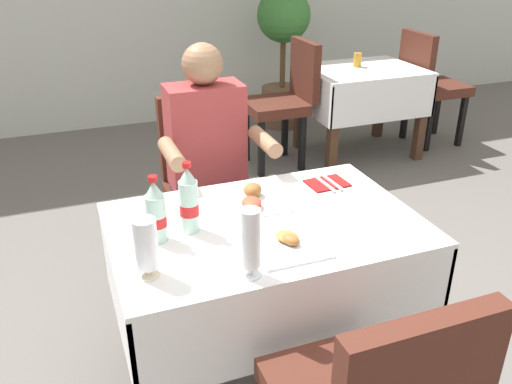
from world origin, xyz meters
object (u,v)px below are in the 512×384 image
object	(u,v)px
beer_glass_middle	(146,246)
background_dining_table	(361,91)
plate_near_camera	(288,243)
background_chair_left	(285,97)
background_chair_right	(429,81)
background_table_tumbler	(357,60)
chair_far_diner_seat	(209,181)
beer_glass_left	(250,243)
cola_bottle_primary	(156,213)
cola_bottle_secondary	(189,202)
potted_plant_corner	(283,47)
main_dining_table	(265,261)
plate_far_diner	(254,199)
seated_diner_far	(210,161)
napkin_cutlery_set	(327,183)

from	to	relation	value
beer_glass_middle	background_dining_table	xyz separation A→B (m)	(2.13, 2.27, -0.30)
plate_near_camera	background_chair_left	bearing A→B (deg)	66.60
plate_near_camera	background_chair_right	bearing A→B (deg)	44.33
background_chair_left	background_table_tumbler	xyz separation A→B (m)	(0.65, 0.06, 0.22)
chair_far_diner_seat	beer_glass_left	bearing A→B (deg)	-99.04
cola_bottle_primary	cola_bottle_secondary	xyz separation A→B (m)	(0.12, 0.03, 0.01)
plate_near_camera	potted_plant_corner	size ratio (longest dim) A/B	0.20
main_dining_table	background_chair_right	world-z (taller)	background_chair_right
cola_bottle_primary	potted_plant_corner	size ratio (longest dim) A/B	0.19
main_dining_table	cola_bottle_primary	size ratio (longest dim) A/B	4.67
plate_far_diner	beer_glass_middle	bearing A→B (deg)	-144.08
beer_glass_middle	background_chair_left	xyz separation A→B (m)	(1.46, 2.27, -0.27)
beer_glass_left	background_chair_left	bearing A→B (deg)	64.03
seated_diner_far	cola_bottle_secondary	world-z (taller)	seated_diner_far
plate_near_camera	plate_far_diner	distance (m)	0.34
main_dining_table	plate_far_diner	size ratio (longest dim) A/B	4.81
plate_far_diner	potted_plant_corner	xyz separation A→B (m)	(1.34, 2.82, 0.00)
background_chair_left	potted_plant_corner	world-z (taller)	potted_plant_corner
main_dining_table	plate_far_diner	bearing A→B (deg)	85.59
beer_glass_middle	background_chair_right	distance (m)	3.61
seated_diner_far	beer_glass_left	size ratio (longest dim) A/B	5.37
beer_glass_left	background_chair_left	size ratio (longest dim) A/B	0.24
main_dining_table	chair_far_diner_seat	world-z (taller)	chair_far_diner_seat
seated_diner_far	plate_far_diner	size ratio (longest dim) A/B	5.25
background_chair_right	potted_plant_corner	world-z (taller)	potted_plant_corner
cola_bottle_secondary	background_chair_left	distance (m)	2.41
background_chair_left	potted_plant_corner	bearing A→B (deg)	67.99
chair_far_diner_seat	plate_near_camera	xyz separation A→B (m)	(0.01, -0.96, 0.18)
main_dining_table	napkin_cutlery_set	bearing A→B (deg)	30.46
cola_bottle_secondary	napkin_cutlery_set	xyz separation A→B (m)	(0.65, 0.18, -0.11)
plate_near_camera	chair_far_diner_seat	bearing A→B (deg)	90.52
seated_diner_far	beer_glass_left	distance (m)	0.99
plate_near_camera	main_dining_table	bearing A→B (deg)	92.69
background_chair_right	potted_plant_corner	bearing A→B (deg)	136.80
beer_glass_middle	background_dining_table	world-z (taller)	beer_glass_middle
chair_far_diner_seat	main_dining_table	bearing A→B (deg)	-90.00
background_chair_right	background_dining_table	bearing A→B (deg)	-180.00
napkin_cutlery_set	background_chair_left	size ratio (longest dim) A/B	0.20
beer_glass_left	cola_bottle_secondary	xyz separation A→B (m)	(-0.11, 0.35, -0.00)
plate_far_diner	background_chair_left	size ratio (longest dim) A/B	0.25
cola_bottle_primary	beer_glass_middle	bearing A→B (deg)	-109.04
cola_bottle_secondary	background_chair_right	bearing A→B (deg)	38.03
potted_plant_corner	background_chair_right	bearing A→B (deg)	-43.20
napkin_cutlery_set	background_chair_right	xyz separation A→B (m)	(1.95, 1.85, -0.17)
napkin_cutlery_set	beer_glass_left	bearing A→B (deg)	-136.03
main_dining_table	background_chair_left	xyz separation A→B (m)	(0.99, 2.07, 0.01)
background_table_tumbler	beer_glass_left	bearing A→B (deg)	-126.56
background_dining_table	background_chair_right	bearing A→B (deg)	0.00
plate_near_camera	background_dining_table	size ratio (longest dim) A/B	0.27
cola_bottle_primary	cola_bottle_secondary	size ratio (longest dim) A/B	0.92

